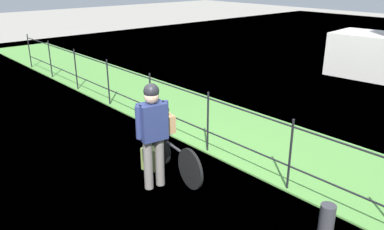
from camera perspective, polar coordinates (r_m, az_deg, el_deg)
The scene contains 9 objects.
ground_plane at distance 6.35m, azimuth -10.27°, elevation -10.16°, with size 60.00×60.00×0.00m, color gray.
grass_strip at distance 8.09m, azimuth 8.10°, elevation -2.96°, with size 27.00×2.40×0.03m, color #569342.
iron_fence at distance 7.07m, azimuth 2.35°, elevation -0.44°, with size 18.04×0.04×1.17m.
bicycle_main at distance 6.42m, azimuth -2.69°, elevation -5.96°, with size 1.62×0.30×0.65m.
wooden_crate at distance 6.51m, azimuth -4.30°, elevation -1.19°, with size 0.36×0.30×0.30m, color #A87F51.
terrier_dog at distance 6.41m, azimuth -4.25°, elevation 0.62°, with size 0.32×0.18×0.18m.
cyclist_person at distance 5.82m, azimuth -5.80°, elevation -1.82°, with size 0.32×0.54×1.68m.
backpack_on_paving at distance 6.67m, azimuth -6.11°, elevation -6.38°, with size 0.28×0.18×0.40m, color olive.
mooring_bollard at distance 5.44m, azimuth 19.22°, elevation -14.23°, with size 0.20×0.20×0.41m, color #38383D.
Camera 1 is at (4.77, -2.71, 3.19)m, focal length 36.28 mm.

